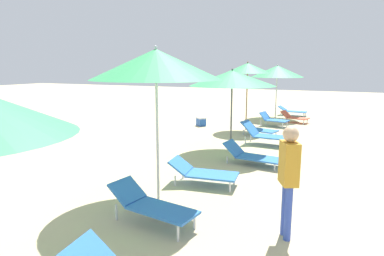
{
  "coord_description": "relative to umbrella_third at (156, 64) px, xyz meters",
  "views": [
    {
      "loc": [
        3.96,
        1.98,
        2.57
      ],
      "look_at": [
        0.86,
        8.67,
        1.2
      ],
      "focal_mm": 30.93,
      "sensor_mm": 36.0,
      "label": 1
    }
  ],
  "objects": [
    {
      "name": "lounger_fifth_shoreside",
      "position": [
        0.43,
        9.11,
        -2.3
      ],
      "size": [
        1.28,
        0.84,
        0.61
      ],
      "rotation": [
        0.0,
        0.0,
        -0.21
      ],
      "color": "blue",
      "rests_on": "ground"
    },
    {
      "name": "cooler_box",
      "position": [
        -2.48,
        7.89,
        -2.42
      ],
      "size": [
        0.52,
        0.51,
        0.39
      ],
      "color": "#2659B2",
      "rests_on": "ground"
    },
    {
      "name": "person_walking_near",
      "position": [
        2.53,
        -0.48,
        -1.56
      ],
      "size": [
        0.35,
        0.42,
        1.73
      ],
      "rotation": [
        0.0,
        0.0,
        3.59
      ],
      "color": "#334CB2",
      "rests_on": "ground"
    },
    {
      "name": "lounger_third_shoreside",
      "position": [
        0.48,
        1.1,
        -2.32
      ],
      "size": [
        1.55,
        0.82,
        0.55
      ],
      "rotation": [
        0.0,
        0.0,
        0.14
      ],
      "color": "blue",
      "rests_on": "ground"
    },
    {
      "name": "umbrella_farthest",
      "position": [
        0.04,
        11.59,
        -0.27
      ],
      "size": [
        2.56,
        2.56,
        2.69
      ],
      "color": "silver",
      "rests_on": "ground"
    },
    {
      "name": "lounger_fourth_shoreside",
      "position": [
        0.92,
        5.48,
        -2.26
      ],
      "size": [
        1.57,
        0.78,
        0.71
      ],
      "rotation": [
        0.0,
        0.0,
        -0.06
      ],
      "color": "blue",
      "rests_on": "ground"
    },
    {
      "name": "umbrella_fifth",
      "position": [
        -0.45,
        7.87,
        -0.1
      ],
      "size": [
        1.87,
        1.87,
        2.78
      ],
      "color": "olive",
      "rests_on": "ground"
    },
    {
      "name": "lounger_fifth_inland",
      "position": [
        0.32,
        6.9,
        -2.36
      ],
      "size": [
        1.44,
        0.92,
        0.51
      ],
      "rotation": [
        0.0,
        0.0,
        -0.22
      ],
      "color": "blue",
      "rests_on": "ground"
    },
    {
      "name": "lounger_fourth_inland",
      "position": [
        1.06,
        3.08,
        -2.36
      ],
      "size": [
        1.6,
        0.77,
        0.57
      ],
      "rotation": [
        0.0,
        0.0,
        -0.11
      ],
      "color": "blue",
      "rests_on": "ground"
    },
    {
      "name": "umbrella_fourth",
      "position": [
        0.11,
        4.18,
        -0.38
      ],
      "size": [
        2.57,
        2.57,
        2.52
      ],
      "color": "#4C4C51",
      "rests_on": "ground"
    },
    {
      "name": "lounger_farthest_shoreside",
      "position": [
        0.69,
        12.81,
        -2.35
      ],
      "size": [
        1.48,
        0.65,
        0.49
      ],
      "rotation": [
        0.0,
        0.0,
        -0.04
      ],
      "color": "blue",
      "rests_on": "ground"
    },
    {
      "name": "lounger_farthest_inland",
      "position": [
        1.12,
        10.52,
        -2.35
      ],
      "size": [
        1.33,
        0.85,
        0.53
      ],
      "rotation": [
        0.0,
        0.0,
        -0.23
      ],
      "color": "#D8593F",
      "rests_on": "ground"
    },
    {
      "name": "umbrella_third",
      "position": [
        0.0,
        0.0,
        0.0
      ],
      "size": [
        2.45,
        2.45,
        2.95
      ],
      "color": "silver",
      "rests_on": "ground"
    },
    {
      "name": "lounger_third_inland",
      "position": [
        0.44,
        -0.97,
        -2.27
      ],
      "size": [
        1.61,
        0.77,
        0.63
      ],
      "rotation": [
        0.0,
        0.0,
        -0.15
      ],
      "color": "blue",
      "rests_on": "ground"
    }
  ]
}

